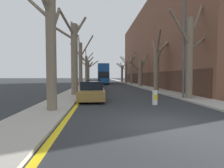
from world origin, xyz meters
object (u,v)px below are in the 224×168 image
object	(u,v)px
lamp_post	(183,35)
street_tree_left_1	(74,54)
street_tree_left_4	(88,70)
double_decker_bus	(103,73)
street_tree_left_0	(50,39)
street_tree_right_1	(157,64)
parked_car_3	(96,83)
street_tree_right_4	(126,71)
parked_car_2	(95,84)
street_tree_right_3	(131,68)
parked_car_1	(94,87)
street_tree_right_0	(190,55)
parked_car_0	(92,91)
street_tree_left_2	(80,63)
street_tree_right_5	(122,72)
traffic_bollard	(155,98)
street_tree_left_3	(87,68)
street_tree_right_2	(140,71)

from	to	relation	value
lamp_post	street_tree_left_1	bearing A→B (deg)	159.98
street_tree_left_4	double_decker_bus	bearing A→B (deg)	20.92
street_tree_left_0	street_tree_right_1	world-z (taller)	street_tree_right_1
parked_car_3	street_tree_right_4	bearing A→B (deg)	62.20
double_decker_bus	parked_car_2	bearing A→B (deg)	-95.31
street_tree_left_1	street_tree_right_3	bearing A→B (deg)	65.64
street_tree_right_1	parked_car_1	size ratio (longest dim) A/B	1.76
street_tree_right_1	street_tree_right_0	bearing A→B (deg)	-90.65
parked_car_0	parked_car_3	bearing A→B (deg)	90.00
lamp_post	parked_car_2	bearing A→B (deg)	122.21
street_tree_left_2	street_tree_right_5	bearing A→B (deg)	71.10
street_tree_left_2	street_tree_left_4	bearing A→B (deg)	90.02
street_tree_left_2	double_decker_bus	world-z (taller)	street_tree_left_2
street_tree_right_4	double_decker_bus	bearing A→B (deg)	-149.57
lamp_post	traffic_bollard	distance (m)	6.15
street_tree_right_3	traffic_bollard	xyz separation A→B (m)	(-3.53, -26.85, -3.17)
street_tree_left_2	street_tree_right_3	world-z (taller)	street_tree_left_2
street_tree_left_0	street_tree_right_0	world-z (taller)	street_tree_right_0
street_tree_right_0	parked_car_1	bearing A→B (deg)	141.25
parked_car_2	traffic_bollard	size ratio (longest dim) A/B	4.32
street_tree_left_3	double_decker_bus	size ratio (longest dim) A/B	0.62
street_tree_right_4	double_decker_bus	distance (m)	7.21
street_tree_right_4	street_tree_right_5	world-z (taller)	street_tree_right_4
street_tree_left_4	parked_car_3	distance (m)	10.29
street_tree_left_0	traffic_bollard	world-z (taller)	street_tree_left_0
lamp_post	street_tree_left_0	bearing A→B (deg)	-155.29
street_tree_right_3	parked_car_2	world-z (taller)	street_tree_right_3
double_decker_bus	lamp_post	world-z (taller)	lamp_post
street_tree_right_0	parked_car_2	distance (m)	14.32
street_tree_right_2	street_tree_right_4	world-z (taller)	street_tree_right_4
street_tree_right_0	street_tree_right_2	xyz separation A→B (m)	(-0.05, 16.29, -0.86)
parked_car_1	lamp_post	bearing A→B (deg)	-40.00
street_tree_right_5	street_tree_left_3	bearing A→B (deg)	-115.26
street_tree_left_2	street_tree_left_3	world-z (taller)	street_tree_left_2
street_tree_right_4	double_decker_bus	size ratio (longest dim) A/B	0.60
parked_car_3	parked_car_2	bearing A→B (deg)	-90.00
street_tree_left_3	lamp_post	size ratio (longest dim) A/B	0.78
street_tree_right_1	street_tree_right_5	size ratio (longest dim) A/B	1.20
street_tree_left_3	street_tree_right_5	distance (m)	22.12
street_tree_left_1	street_tree_right_0	distance (m)	10.19
street_tree_right_2	traffic_bollard	xyz separation A→B (m)	(-3.52, -18.62, -2.27)
street_tree_right_4	parked_car_0	bearing A→B (deg)	-103.51
street_tree_left_1	street_tree_left_2	size ratio (longest dim) A/B	0.94
street_tree_left_2	double_decker_bus	distance (m)	18.12
street_tree_left_4	parked_car_2	distance (m)	16.33
street_tree_right_3	parked_car_1	bearing A→B (deg)	-112.90
street_tree_right_5	parked_car_2	xyz separation A→B (m)	(-7.73, -28.12, -2.32)
street_tree_left_0	parked_car_2	distance (m)	16.24
street_tree_left_2	street_tree_right_5	world-z (taller)	street_tree_left_2
street_tree_right_0	parked_car_1	xyz separation A→B (m)	(-7.76, 6.23, -2.92)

